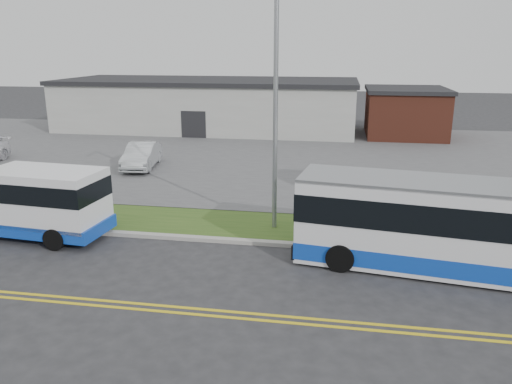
% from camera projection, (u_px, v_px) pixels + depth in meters
% --- Properties ---
extents(ground, '(140.00, 140.00, 0.00)m').
position_uv_depth(ground, '(180.00, 251.00, 17.77)').
color(ground, '#28282B').
rests_on(ground, ground).
extents(lane_line_north, '(70.00, 0.12, 0.01)m').
position_uv_depth(lane_line_north, '(138.00, 304.00, 14.12)').
color(lane_line_north, gold).
rests_on(lane_line_north, ground).
extents(lane_line_south, '(70.00, 0.12, 0.01)m').
position_uv_depth(lane_line_south, '(134.00, 309.00, 13.84)').
color(lane_line_south, gold).
rests_on(lane_line_south, ground).
extents(curb, '(80.00, 0.30, 0.15)m').
position_uv_depth(curb, '(189.00, 238.00, 18.79)').
color(curb, '#9E9B93').
rests_on(curb, ground).
extents(verge, '(80.00, 3.30, 0.10)m').
position_uv_depth(verge, '(202.00, 223.00, 20.50)').
color(verge, '#2A4C19').
rests_on(verge, ground).
extents(parking_lot, '(80.00, 25.00, 0.10)m').
position_uv_depth(parking_lot, '(258.00, 154.00, 33.85)').
color(parking_lot, '#4C4C4F').
rests_on(parking_lot, ground).
extents(commercial_building, '(25.40, 10.40, 4.35)m').
position_uv_depth(commercial_building, '(209.00, 104.00, 43.69)').
color(commercial_building, '#9E9E99').
rests_on(commercial_building, ground).
extents(brick_wing, '(6.30, 7.30, 3.90)m').
position_uv_depth(brick_wing, '(405.00, 112.00, 40.15)').
color(brick_wing, brown).
rests_on(brick_wing, ground).
extents(streetlight_near, '(0.35, 1.53, 9.50)m').
position_uv_depth(streetlight_near, '(275.00, 97.00, 18.41)').
color(streetlight_near, gray).
rests_on(streetlight_near, verge).
extents(shuttle_bus, '(7.06, 2.82, 2.64)m').
position_uv_depth(shuttle_bus, '(31.00, 201.00, 18.86)').
color(shuttle_bus, '#103DAE').
rests_on(shuttle_bus, ground).
extents(transit_bus, '(10.90, 3.91, 2.96)m').
position_uv_depth(transit_bus, '(466.00, 228.00, 15.73)').
color(transit_bus, silver).
rests_on(transit_bus, ground).
extents(pedestrian, '(0.69, 0.60, 1.60)m').
position_uv_depth(pedestrian, '(33.00, 202.00, 20.42)').
color(pedestrian, black).
rests_on(pedestrian, verge).
extents(parked_car_a, '(2.22, 4.69, 1.48)m').
position_uv_depth(parked_car_a, '(142.00, 155.00, 29.49)').
color(parked_car_a, silver).
rests_on(parked_car_a, parking_lot).
extents(grocery_bag_left, '(0.32, 0.32, 0.32)m').
position_uv_depth(grocery_bag_left, '(25.00, 218.00, 20.41)').
color(grocery_bag_left, white).
rests_on(grocery_bag_left, verge).
extents(grocery_bag_right, '(0.32, 0.32, 0.32)m').
position_uv_depth(grocery_bag_right, '(45.00, 215.00, 20.79)').
color(grocery_bag_right, white).
rests_on(grocery_bag_right, verge).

